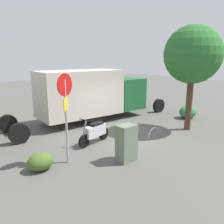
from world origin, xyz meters
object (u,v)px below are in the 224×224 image
at_px(street_tree, 193,55).
at_px(utility_cabinet, 127,143).
at_px(box_truck_near, 94,93).
at_px(bike_rack_hoop, 153,136).
at_px(motorcycle, 95,132).
at_px(stop_sign, 66,105).

xyz_separation_m(street_tree, utility_cabinet, (5.02, 0.71, -3.08)).
bearing_deg(box_truck_near, utility_cabinet, -111.21).
bearing_deg(utility_cabinet, bike_rack_hoop, -158.10).
xyz_separation_m(motorcycle, street_tree, (-4.86, 1.45, 3.23)).
relative_size(motorcycle, bike_rack_hoop, 2.11).
xyz_separation_m(box_truck_near, motorcycle, (2.27, 3.19, -1.11)).
bearing_deg(motorcycle, box_truck_near, -137.49).
bearing_deg(street_tree, bike_rack_hoop, -11.96).
bearing_deg(stop_sign, bike_rack_hoop, 179.26).
relative_size(motorcycle, utility_cabinet, 1.34).
bearing_deg(utility_cabinet, street_tree, -171.94).
bearing_deg(street_tree, box_truck_near, -60.89).
distance_m(stop_sign, bike_rack_hoop, 5.04).
bearing_deg(bike_rack_hoop, box_truck_near, -83.81).
height_order(box_truck_near, motorcycle, box_truck_near).
xyz_separation_m(utility_cabinet, bike_rack_hoop, (-2.89, -1.16, -0.67)).
bearing_deg(utility_cabinet, motorcycle, -94.41).
distance_m(street_tree, bike_rack_hoop, 4.34).
relative_size(stop_sign, utility_cabinet, 2.35).
bearing_deg(bike_rack_hoop, utility_cabinet, 21.90).
height_order(motorcycle, utility_cabinet, utility_cabinet).
bearing_deg(utility_cabinet, box_truck_near, -114.46).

